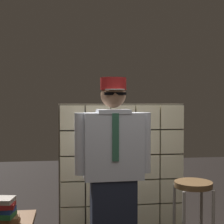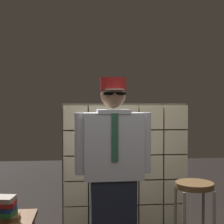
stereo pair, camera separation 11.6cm
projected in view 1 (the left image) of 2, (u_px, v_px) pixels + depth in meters
name	position (u px, v px, depth m)	size (l,w,h in m)	color
glass_block_wall	(123.00, 167.00, 3.94)	(1.47, 0.10, 1.47)	beige
standing_person	(113.00, 171.00, 2.94)	(0.67, 0.29, 1.68)	#1E2333
bar_stool	(193.00, 203.00, 3.06)	(0.34, 0.34, 0.76)	brown
book_stack	(2.00, 210.00, 2.80)	(0.27, 0.22, 0.20)	brown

